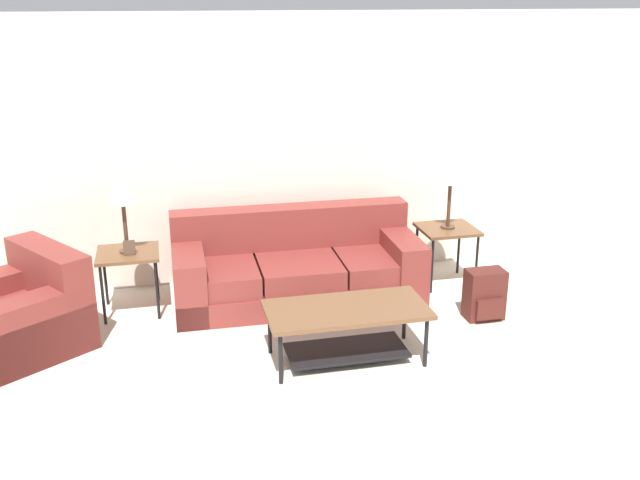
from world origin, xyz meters
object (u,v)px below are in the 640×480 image
(side_table_right, at_px, (447,233))
(table_lamp_left, at_px, (122,194))
(couch, at_px, (296,269))
(side_table_left, at_px, (128,258))
(table_lamp_right, at_px, (451,174))
(armchair, at_px, (18,316))
(backpack, at_px, (485,295))
(coffee_table, at_px, (347,321))

(side_table_right, bearing_deg, table_lamp_left, 180.00)
(couch, relative_size, table_lamp_left, 3.41)
(side_table_left, bearing_deg, table_lamp_left, 104.04)
(couch, relative_size, table_lamp_right, 3.41)
(armchair, bearing_deg, table_lamp_right, 7.59)
(table_lamp_right, bearing_deg, backpack, -88.97)
(couch, relative_size, coffee_table, 1.83)
(coffee_table, relative_size, backpack, 2.77)
(side_table_left, distance_m, backpack, 3.19)
(armchair, xyz_separation_m, table_lamp_right, (3.91, 0.52, 0.83))
(side_table_right, bearing_deg, armchair, -172.41)
(side_table_left, relative_size, table_lamp_left, 0.86)
(side_table_right, distance_m, table_lamp_left, 3.10)
(armchair, relative_size, side_table_left, 2.32)
(armchair, height_order, side_table_left, armchair)
(side_table_left, distance_m, table_lamp_left, 0.60)
(table_lamp_right, relative_size, backpack, 1.48)
(armchair, relative_size, backpack, 2.95)
(coffee_table, relative_size, table_lamp_left, 1.87)
(side_table_left, bearing_deg, armchair, -149.15)
(side_table_left, xyz_separation_m, side_table_right, (3.04, 0.00, 0.00))
(side_table_right, height_order, backpack, side_table_right)
(side_table_left, bearing_deg, backpack, -15.63)
(backpack, bearing_deg, side_table_right, 91.03)
(table_lamp_left, bearing_deg, backpack, -15.63)
(armchair, bearing_deg, side_table_left, 30.85)
(side_table_left, height_order, table_lamp_right, table_lamp_right)
(side_table_right, height_order, table_lamp_left, table_lamp_left)
(side_table_right, bearing_deg, side_table_left, 180.00)
(armchair, xyz_separation_m, backpack, (3.93, -0.33, -0.06))
(coffee_table, bearing_deg, couch, 96.23)
(couch, relative_size, armchair, 1.71)
(table_lamp_left, bearing_deg, side_table_right, -0.00)
(couch, bearing_deg, coffee_table, -83.77)
(coffee_table, distance_m, backpack, 1.47)
(side_table_right, distance_m, table_lamp_right, 0.60)
(coffee_table, xyz_separation_m, side_table_left, (-1.66, 1.31, 0.19))
(couch, distance_m, coffee_table, 1.30)
(armchair, bearing_deg, side_table_right, 7.59)
(couch, relative_size, side_table_right, 3.97)
(armchair, xyz_separation_m, side_table_left, (0.87, 0.52, 0.24))
(side_table_left, xyz_separation_m, backpack, (3.06, -0.85, -0.30))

